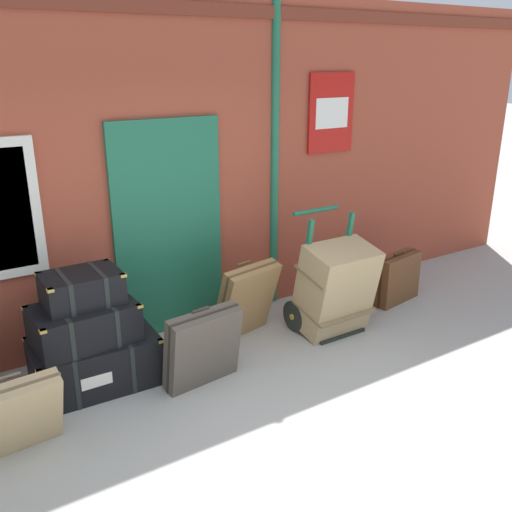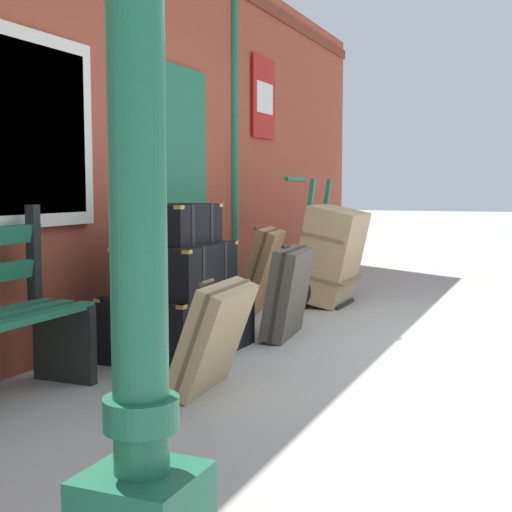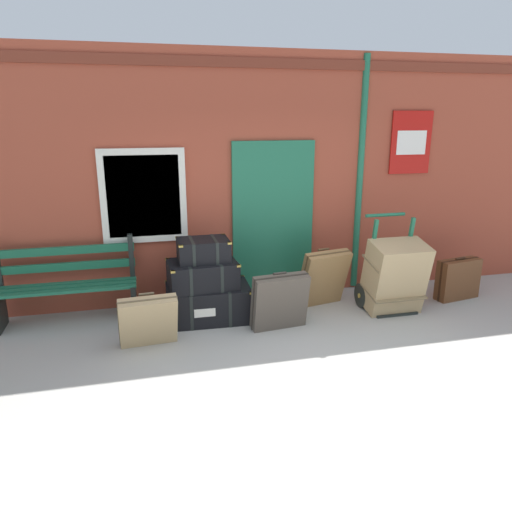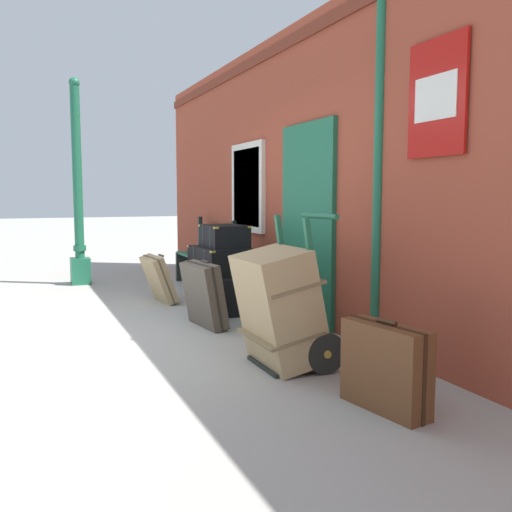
{
  "view_description": "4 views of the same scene",
  "coord_description": "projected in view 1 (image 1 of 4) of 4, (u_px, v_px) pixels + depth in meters",
  "views": [
    {
      "loc": [
        -1.91,
        -2.36,
        2.61
      ],
      "look_at": [
        0.79,
        1.9,
        0.81
      ],
      "focal_mm": 39.13,
      "sensor_mm": 36.0,
      "label": 1
    },
    {
      "loc": [
        -4.99,
        -0.45,
        1.1
      ],
      "look_at": [
        0.25,
        1.74,
        0.56
      ],
      "focal_mm": 49.95,
      "sensor_mm": 36.0,
      "label": 2
    },
    {
      "loc": [
        -1.58,
        -3.6,
        2.4
      ],
      "look_at": [
        -0.26,
        1.79,
        0.77
      ],
      "focal_mm": 33.54,
      "sensor_mm": 36.0,
      "label": 3
    },
    {
      "loc": [
        5.42,
        -0.4,
        1.36
      ],
      "look_at": [
        0.25,
        1.79,
        0.75
      ],
      "focal_mm": 39.87,
      "sensor_mm": 36.0,
      "label": 4
    }
  ],
  "objects": [
    {
      "name": "brick_facade",
      "position": [
        145.0,
        172.0,
        5.25
      ],
      "size": [
        10.4,
        0.35,
        3.2
      ],
      "color": "#9E422D",
      "rests_on": "ground"
    },
    {
      "name": "suitcase_charcoal",
      "position": [
        246.0,
        301.0,
        5.42
      ],
      "size": [
        0.69,
        0.49,
        0.78
      ],
      "color": "olive",
      "rests_on": "ground"
    },
    {
      "name": "porters_trolley",
      "position": [
        324.0,
        301.0,
        5.67
      ],
      "size": [
        0.71,
        0.56,
        1.21
      ],
      "color": "black",
      "rests_on": "ground"
    },
    {
      "name": "ground_plane",
      "position": [
        308.0,
        472.0,
        3.72
      ],
      "size": [
        60.0,
        60.0,
        0.0
      ],
      "primitive_type": "plane",
      "color": "#A3A099"
    },
    {
      "name": "steamer_trunk_base",
      "position": [
        95.0,
        361.0,
        4.68
      ],
      "size": [
        1.03,
        0.69,
        0.43
      ],
      "color": "black",
      "rests_on": "ground"
    },
    {
      "name": "suitcase_caramel",
      "position": [
        15.0,
        417.0,
        3.8
      ],
      "size": [
        0.63,
        0.38,
        0.61
      ],
      "color": "tan",
      "rests_on": "ground"
    },
    {
      "name": "suitcase_cream",
      "position": [
        397.0,
        278.0,
        6.26
      ],
      "size": [
        0.65,
        0.3,
        0.59
      ],
      "color": "brown",
      "rests_on": "ground"
    },
    {
      "name": "steamer_trunk_middle",
      "position": [
        84.0,
        324.0,
        4.51
      ],
      "size": [
        0.84,
        0.59,
        0.33
      ],
      "color": "black",
      "rests_on": "steamer_trunk_base"
    },
    {
      "name": "large_brown_trunk",
      "position": [
        336.0,
        289.0,
        5.47
      ],
      "size": [
        0.7,
        0.61,
        0.95
      ],
      "color": "tan",
      "rests_on": "ground"
    },
    {
      "name": "suitcase_tan",
      "position": [
        203.0,
        348.0,
        4.64
      ],
      "size": [
        0.68,
        0.35,
        0.69
      ],
      "color": "#51473D",
      "rests_on": "ground"
    },
    {
      "name": "steamer_trunk_top",
      "position": [
        82.0,
        288.0,
        4.46
      ],
      "size": [
        0.61,
        0.45,
        0.27
      ],
      "color": "black",
      "rests_on": "steamer_trunk_middle"
    }
  ]
}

